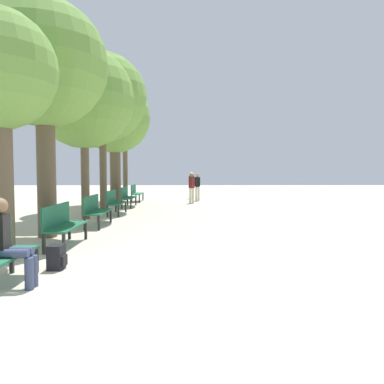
% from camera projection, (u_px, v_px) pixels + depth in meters
% --- Properties ---
extents(ground_plane, '(80.00, 80.00, 0.00)m').
position_uv_depth(ground_plane, '(114.00, 303.00, 4.82)').
color(ground_plane, beige).
extents(bench_row_1, '(0.50, 1.76, 0.95)m').
position_uv_depth(bench_row_1, '(62.00, 222.00, 8.44)').
color(bench_row_1, '#1E6042').
rests_on(bench_row_1, ground_plane).
extents(bench_row_2, '(0.50, 1.76, 0.95)m').
position_uv_depth(bench_row_2, '(95.00, 209.00, 11.52)').
color(bench_row_2, '#1E6042').
rests_on(bench_row_2, ground_plane).
extents(bench_row_3, '(0.50, 1.76, 0.95)m').
position_uv_depth(bench_row_3, '(114.00, 201.00, 14.59)').
color(bench_row_3, '#1E6042').
rests_on(bench_row_3, ground_plane).
extents(bench_row_4, '(0.50, 1.76, 0.95)m').
position_uv_depth(bench_row_4, '(127.00, 196.00, 17.66)').
color(bench_row_4, '#1E6042').
rests_on(bench_row_4, ground_plane).
extents(bench_row_5, '(0.50, 1.76, 0.95)m').
position_uv_depth(bench_row_5, '(136.00, 192.00, 20.74)').
color(bench_row_5, '#1E6042').
rests_on(bench_row_5, ground_plane).
extents(tree_row_1, '(3.18, 3.18, 6.00)m').
position_uv_depth(tree_row_1, '(44.00, 66.00, 9.42)').
color(tree_row_1, brown).
rests_on(tree_row_1, ground_plane).
extents(tree_row_2, '(3.51, 3.51, 6.01)m').
position_uv_depth(tree_row_2, '(84.00, 99.00, 13.08)').
color(tree_row_2, brown).
rests_on(tree_row_2, ground_plane).
extents(tree_row_3, '(3.80, 3.80, 6.73)m').
position_uv_depth(tree_row_3, '(102.00, 98.00, 15.93)').
color(tree_row_3, brown).
rests_on(tree_row_3, ground_plane).
extents(tree_row_4, '(3.56, 3.56, 6.17)m').
position_uv_depth(tree_row_4, '(115.00, 118.00, 18.71)').
color(tree_row_4, brown).
rests_on(tree_row_4, ground_plane).
extents(tree_row_5, '(2.20, 2.20, 5.45)m').
position_uv_depth(tree_row_5, '(125.00, 127.00, 21.78)').
color(tree_row_5, brown).
rests_on(tree_row_5, ground_plane).
extents(person_seated, '(0.62, 0.35, 1.32)m').
position_uv_depth(person_seated, '(9.00, 240.00, 5.39)').
color(person_seated, '#384260').
rests_on(person_seated, ground_plane).
extents(backpack, '(0.27, 0.33, 0.42)m').
position_uv_depth(backpack, '(57.00, 257.00, 6.48)').
color(backpack, black).
rests_on(backpack, ground_plane).
extents(pedestrian_near, '(0.32, 0.24, 1.57)m').
position_uv_depth(pedestrian_near, '(197.00, 185.00, 21.29)').
color(pedestrian_near, beige).
rests_on(pedestrian_near, ground_plane).
extents(pedestrian_mid, '(0.33, 0.25, 1.64)m').
position_uv_depth(pedestrian_mid, '(192.00, 183.00, 23.15)').
color(pedestrian_mid, beige).
rests_on(pedestrian_mid, ground_plane).
extents(pedestrian_far, '(0.32, 0.28, 1.58)m').
position_uv_depth(pedestrian_far, '(192.00, 186.00, 19.67)').
color(pedestrian_far, beige).
rests_on(pedestrian_far, ground_plane).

